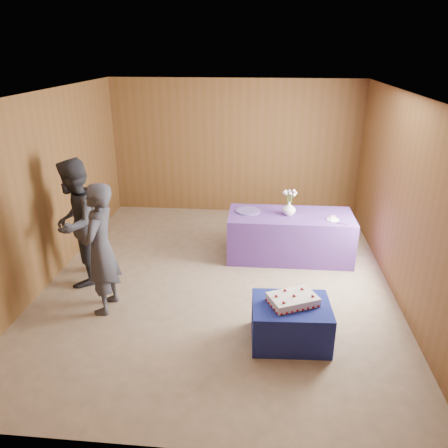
# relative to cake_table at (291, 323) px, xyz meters

# --- Properties ---
(ground) EXTENTS (6.00, 6.00, 0.00)m
(ground) POSITION_rel_cake_table_xyz_m (-0.99, 1.37, -0.25)
(ground) COLOR #A0846E
(ground) RESTS_ON ground
(room_shell) EXTENTS (5.04, 6.04, 2.72)m
(room_shell) POSITION_rel_cake_table_xyz_m (-0.99, 1.37, 1.55)
(room_shell) COLOR brown
(room_shell) RESTS_ON ground
(cake_table) EXTENTS (0.94, 0.75, 0.50)m
(cake_table) POSITION_rel_cake_table_xyz_m (0.00, 0.00, 0.00)
(cake_table) COLOR navy
(cake_table) RESTS_ON ground
(serving_table) EXTENTS (2.01, 0.92, 0.75)m
(serving_table) POSITION_rel_cake_table_xyz_m (0.08, 2.26, 0.12)
(serving_table) COLOR #603491
(serving_table) RESTS_ON ground
(sheet_cake) EXTENTS (0.66, 0.58, 0.13)m
(sheet_cake) POSITION_rel_cake_table_xyz_m (0.01, 0.03, 0.30)
(sheet_cake) COLOR white
(sheet_cake) RESTS_ON cake_table
(vase) EXTENTS (0.23, 0.23, 0.22)m
(vase) POSITION_rel_cake_table_xyz_m (0.04, 2.25, 0.61)
(vase) COLOR white
(vase) RESTS_ON serving_table
(flower_spray) EXTENTS (0.23, 0.23, 0.17)m
(flower_spray) POSITION_rel_cake_table_xyz_m (0.04, 2.25, 0.86)
(flower_spray) COLOR #3A6B2B
(flower_spray) RESTS_ON vase
(platter) EXTENTS (0.43, 0.43, 0.02)m
(platter) POSITION_rel_cake_table_xyz_m (-0.61, 2.33, 0.51)
(platter) COLOR #6351A3
(platter) RESTS_ON serving_table
(plate) EXTENTS (0.20, 0.20, 0.01)m
(plate) POSITION_rel_cake_table_xyz_m (0.72, 2.09, 0.51)
(plate) COLOR white
(plate) RESTS_ON serving_table
(cake_slice) EXTENTS (0.06, 0.06, 0.08)m
(cake_slice) POSITION_rel_cake_table_xyz_m (0.72, 2.09, 0.54)
(cake_slice) COLOR white
(cake_slice) RESTS_ON plate
(knife) EXTENTS (0.25, 0.12, 0.00)m
(knife) POSITION_rel_cake_table_xyz_m (0.80, 1.95, 0.50)
(knife) COLOR silver
(knife) RESTS_ON serving_table
(guest_left) EXTENTS (0.43, 0.64, 1.74)m
(guest_left) POSITION_rel_cake_table_xyz_m (-2.41, 0.47, 0.62)
(guest_left) COLOR #34353E
(guest_left) RESTS_ON ground
(guest_right) EXTENTS (0.72, 0.91, 1.86)m
(guest_right) POSITION_rel_cake_table_xyz_m (-3.01, 1.15, 0.68)
(guest_right) COLOR #30313A
(guest_right) RESTS_ON ground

